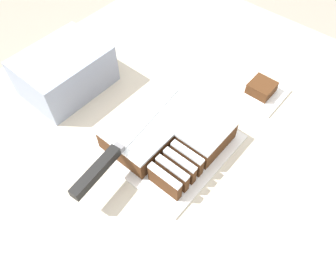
# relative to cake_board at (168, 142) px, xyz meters

# --- Properties ---
(countertop) EXTENTS (1.40, 1.10, 0.93)m
(countertop) POSITION_rel_cake_board_xyz_m (-0.06, -0.02, -0.47)
(countertop) COLOR beige
(countertop) RESTS_ON ground_plane
(cake_board) EXTENTS (0.27, 0.27, 0.01)m
(cake_board) POSITION_rel_cake_board_xyz_m (0.00, 0.00, 0.00)
(cake_board) COLOR white
(cake_board) RESTS_ON countertop
(cake) EXTENTS (0.23, 0.23, 0.06)m
(cake) POSITION_rel_cake_board_xyz_m (0.01, 0.01, 0.03)
(cake) COLOR #472814
(cake) RESTS_ON cake_board
(knife) EXTENTS (0.36, 0.06, 0.02)m
(knife) POSITION_rel_cake_board_xyz_m (-0.15, 0.03, 0.07)
(knife) COLOR silver
(knife) RESTS_ON cake
(paper_napkin) EXTENTS (0.12, 0.12, 0.01)m
(paper_napkin) POSITION_rel_cake_board_xyz_m (0.28, -0.08, 0.00)
(paper_napkin) COLOR white
(paper_napkin) RESTS_ON countertop
(brownie) EXTENTS (0.06, 0.06, 0.03)m
(brownie) POSITION_rel_cake_board_xyz_m (0.28, -0.08, 0.02)
(brownie) COLOR #472814
(brownie) RESTS_ON paper_napkin
(storage_box) EXTENTS (0.22, 0.17, 0.11)m
(storage_box) POSITION_rel_cake_board_xyz_m (-0.03, 0.33, 0.05)
(storage_box) COLOR #8C99B2
(storage_box) RESTS_ON countertop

